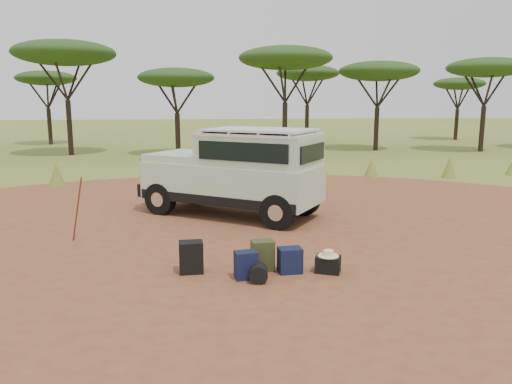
{
  "coord_description": "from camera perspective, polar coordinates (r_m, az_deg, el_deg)",
  "views": [
    {
      "loc": [
        -1.02,
        -10.11,
        3.09
      ],
      "look_at": [
        0.33,
        1.04,
        1.0
      ],
      "focal_mm": 35.0,
      "sensor_mm": 36.0,
      "label": 1
    }
  ],
  "objects": [
    {
      "name": "safari_vehicle",
      "position": [
        13.29,
        -2.22,
        2.08
      ],
      "size": [
        5.02,
        4.25,
        2.35
      ],
      "rotation": [
        0.0,
        0.0,
        -0.6
      ],
      "color": "beige",
      "rests_on": "ground"
    },
    {
      "name": "hard_case",
      "position": [
        9.19,
        8.23,
        -8.19
      ],
      "size": [
        0.52,
        0.46,
        0.31
      ],
      "primitive_type": "cube",
      "rotation": [
        0.0,
        0.0,
        -0.4
      ],
      "color": "black",
      "rests_on": "ground"
    },
    {
      "name": "walking_staff",
      "position": [
        11.55,
        -19.75,
        -1.91
      ],
      "size": [
        0.35,
        0.21,
        1.45
      ],
      "primitive_type": "cylinder",
      "rotation": [
        0.23,
        0.0,
        1.07
      ],
      "color": "brown",
      "rests_on": "ground"
    },
    {
      "name": "ground",
      "position": [
        10.62,
        -1.1,
        -6.38
      ],
      "size": [
        140.0,
        140.0,
        0.0
      ],
      "primitive_type": "plane",
      "color": "olive",
      "rests_on": "ground"
    },
    {
      "name": "acacia_treeline",
      "position": [
        30.02,
        -3.62,
        13.93
      ],
      "size": [
        46.7,
        13.2,
        6.26
      ],
      "color": "black",
      "rests_on": "ground"
    },
    {
      "name": "stuff_sack",
      "position": [
        8.65,
        0.28,
        -9.26
      ],
      "size": [
        0.36,
        0.36,
        0.32
      ],
      "primitive_type": "cylinder",
      "rotation": [
        1.57,
        0.0,
        -0.14
      ],
      "color": "black",
      "rests_on": "ground"
    },
    {
      "name": "backpack_black",
      "position": [
        9.13,
        -7.43,
        -7.41
      ],
      "size": [
        0.44,
        0.33,
        0.58
      ],
      "primitive_type": "cube",
      "rotation": [
        0.0,
        0.0,
        0.05
      ],
      "color": "black",
      "rests_on": "ground"
    },
    {
      "name": "backpack_navy",
      "position": [
        8.78,
        -1.17,
        -8.36
      ],
      "size": [
        0.41,
        0.32,
        0.5
      ],
      "primitive_type": "cube",
      "rotation": [
        0.0,
        0.0,
        0.15
      ],
      "color": "#111D37",
      "rests_on": "ground"
    },
    {
      "name": "grass_fringe",
      "position": [
        19.0,
        -3.42,
        2.4
      ],
      "size": [
        36.6,
        1.6,
        0.9
      ],
      "color": "olive",
      "rests_on": "ground"
    },
    {
      "name": "dirt_clearing",
      "position": [
        10.62,
        -1.1,
        -6.36
      ],
      "size": [
        23.0,
        23.0,
        0.01
      ],
      "primitive_type": "cylinder",
      "color": "brown",
      "rests_on": "ground"
    },
    {
      "name": "duffel_navy",
      "position": [
        9.09,
        3.9,
        -7.8
      ],
      "size": [
        0.44,
        0.34,
        0.47
      ],
      "primitive_type": "cube",
      "rotation": [
        0.0,
        0.0,
        0.07
      ],
      "color": "#111D37",
      "rests_on": "ground"
    },
    {
      "name": "backpack_olive",
      "position": [
        9.18,
        0.76,
        -7.28
      ],
      "size": [
        0.42,
        0.32,
        0.56
      ],
      "primitive_type": "cube",
      "rotation": [
        0.0,
        0.0,
        0.06
      ],
      "color": "#34411E",
      "rests_on": "ground"
    },
    {
      "name": "safari_hat",
      "position": [
        9.13,
        8.26,
        -7.03
      ],
      "size": [
        0.38,
        0.38,
        0.11
      ],
      "color": "beige",
      "rests_on": "hard_case"
    }
  ]
}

